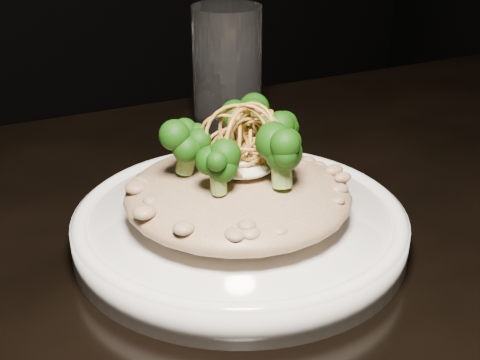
# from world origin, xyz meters

# --- Properties ---
(table) EXTENTS (1.10, 0.80, 0.75)m
(table) POSITION_xyz_m (0.00, 0.00, 0.67)
(table) COLOR black
(table) RESTS_ON ground
(plate) EXTENTS (0.26, 0.26, 0.03)m
(plate) POSITION_xyz_m (-0.07, 0.05, 0.76)
(plate) COLOR white
(plate) RESTS_ON table
(risotto) EXTENTS (0.17, 0.17, 0.04)m
(risotto) POSITION_xyz_m (-0.08, 0.05, 0.80)
(risotto) COLOR brown
(risotto) RESTS_ON plate
(broccoli) EXTENTS (0.12, 0.12, 0.04)m
(broccoli) POSITION_xyz_m (-0.07, 0.05, 0.84)
(broccoli) COLOR black
(broccoli) RESTS_ON risotto
(cheese) EXTENTS (0.05, 0.05, 0.01)m
(cheese) POSITION_xyz_m (-0.07, 0.05, 0.82)
(cheese) COLOR white
(cheese) RESTS_ON risotto
(shallots) EXTENTS (0.05, 0.05, 0.03)m
(shallots) POSITION_xyz_m (-0.07, 0.05, 0.84)
(shallots) COLOR brown
(shallots) RESTS_ON cheese
(drinking_glass) EXTENTS (0.10, 0.10, 0.13)m
(drinking_glass) POSITION_xyz_m (0.03, 0.29, 0.82)
(drinking_glass) COLOR silver
(drinking_glass) RESTS_ON table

